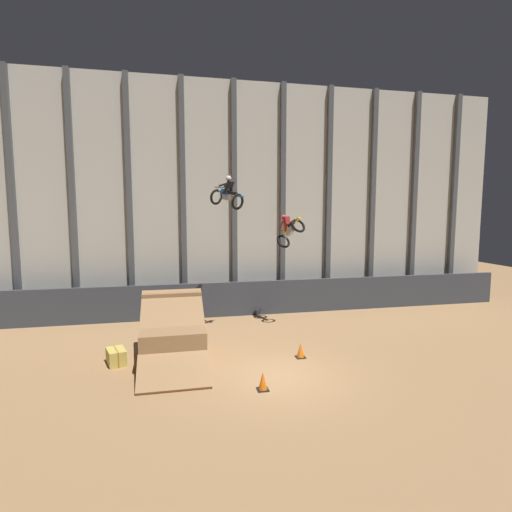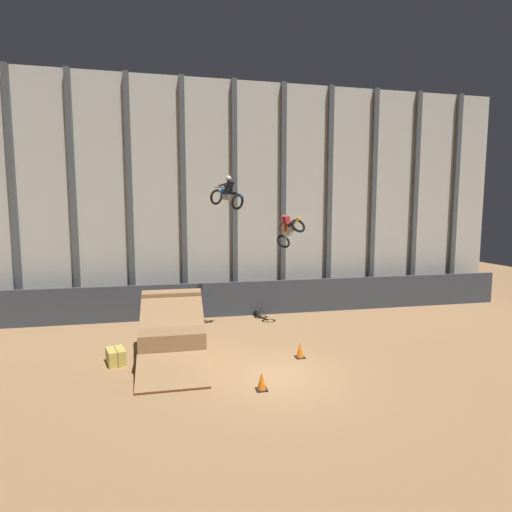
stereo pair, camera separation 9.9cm
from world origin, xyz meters
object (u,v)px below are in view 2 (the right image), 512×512
object	(u,v)px
traffic_cone_arena_edge	(262,381)
traffic_cone_near_ramp	(300,350)
dirt_ramp	(173,336)
rider_bike_right_air	(289,230)
hay_bale_trackside	(116,356)
rider_bike_left_air	(227,194)

from	to	relation	value
traffic_cone_arena_edge	traffic_cone_near_ramp	bearing A→B (deg)	49.75
dirt_ramp	rider_bike_right_air	size ratio (longest dim) A/B	2.46
dirt_ramp	hay_bale_trackside	distance (m)	2.13
traffic_cone_arena_edge	dirt_ramp	bearing A→B (deg)	128.52
traffic_cone_near_ramp	hay_bale_trackside	world-z (taller)	traffic_cone_near_ramp
traffic_cone_arena_edge	rider_bike_right_air	bearing A→B (deg)	66.90
rider_bike_left_air	hay_bale_trackside	distance (m)	8.30
traffic_cone_arena_edge	hay_bale_trackside	distance (m)	5.72
traffic_cone_arena_edge	rider_bike_left_air	bearing A→B (deg)	91.16
dirt_ramp	traffic_cone_near_ramp	size ratio (longest dim) A/B	7.67
dirt_ramp	rider_bike_right_air	xyz separation A→B (m)	(5.53, 3.22, 3.85)
rider_bike_left_air	traffic_cone_arena_edge	bearing A→B (deg)	-125.42
rider_bike_right_air	hay_bale_trackside	world-z (taller)	rider_bike_right_air
traffic_cone_near_ramp	traffic_cone_arena_edge	world-z (taller)	same
rider_bike_right_air	traffic_cone_near_ramp	size ratio (longest dim) A/B	3.12
dirt_ramp	traffic_cone_arena_edge	size ratio (longest dim) A/B	7.67
rider_bike_left_air	hay_bale_trackside	xyz separation A→B (m)	(-4.62, -3.34, -6.04)
traffic_cone_near_ramp	traffic_cone_arena_edge	size ratio (longest dim) A/B	1.00
rider_bike_left_air	traffic_cone_near_ramp	world-z (taller)	rider_bike_left_air
rider_bike_right_air	rider_bike_left_air	bearing A→B (deg)	161.47
rider_bike_right_air	traffic_cone_arena_edge	bearing A→B (deg)	-133.26
rider_bike_right_air	traffic_cone_arena_edge	world-z (taller)	rider_bike_right_air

